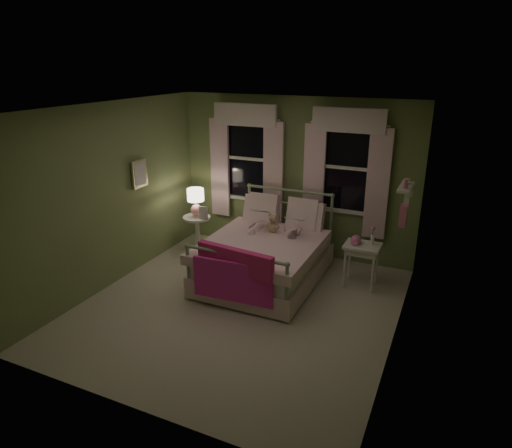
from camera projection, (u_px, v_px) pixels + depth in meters
The scene contains 18 objects.
room_shell at pixel (237, 215), 5.67m from camera, with size 4.20×4.20×4.20m.
bed at pixel (266, 256), 6.76m from camera, with size 1.58×2.04×1.18m.
pink_throw at pixel (234, 269), 5.80m from camera, with size 1.10×0.23×0.71m.
child_left at pixel (260, 207), 7.02m from camera, with size 0.31×0.20×0.84m, color #F7D1DD.
child_right at pixel (294, 218), 6.83m from camera, with size 0.31×0.24×0.64m, color #F7D1DD.
book_left at pixel (253, 213), 6.81m from camera, with size 0.20×0.27×0.03m, color beige.
book_right at pixel (288, 221), 6.61m from camera, with size 0.20×0.27×0.02m, color beige.
teddy_bear at pixel (273, 224), 6.84m from camera, with size 0.22×0.18×0.30m.
nightstand_left at pixel (197, 229), 7.70m from camera, with size 0.46×0.46×0.65m.
table_lamp at pixel (196, 199), 7.51m from camera, with size 0.28×0.28×0.45m.
book_nightstand at pixel (199, 218), 7.51m from camera, with size 0.16×0.22×0.02m, color beige.
nightstand_right at pixel (362, 251), 6.50m from camera, with size 0.50×0.40×0.64m.
pink_toy at pixel (356, 240), 6.48m from camera, with size 0.14×0.19×0.14m.
bud_vase at pixel (373, 236), 6.41m from camera, with size 0.06×0.06×0.28m.
window_left at pixel (246, 155), 7.63m from camera, with size 1.34×0.13×1.96m.
window_right at pixel (346, 164), 6.96m from camera, with size 1.34×0.13×1.96m.
wall_shelf at pixel (405, 202), 5.45m from camera, with size 0.15×0.50×0.60m.
framed_picture at pixel (140, 174), 6.87m from camera, with size 0.03×0.32×0.42m.
Camera 1 is at (2.44, -4.79, 3.13)m, focal length 32.00 mm.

